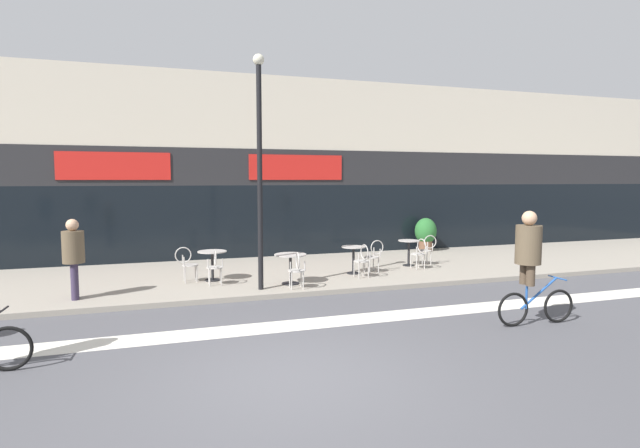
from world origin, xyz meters
name	(u,v)px	position (x,y,z in m)	size (l,w,h in m)	color
ground_plane	(293,378)	(0.00, 0.00, 0.00)	(120.00, 120.00, 0.00)	#4C4C51
sidewalk_slab	(223,276)	(0.00, 7.25, 0.06)	(40.00, 5.50, 0.12)	gray
storefront_facade	(205,170)	(0.00, 11.97, 3.06)	(40.00, 4.06, 6.14)	beige
bike_lane_stripe	(259,328)	(0.00, 2.40, 0.00)	(36.00, 0.70, 0.01)	silver
bistro_table_0	(212,259)	(-0.37, 6.50, 0.67)	(0.74, 0.74, 0.77)	black
bistro_table_1	(290,262)	(1.42, 5.46, 0.66)	(0.80, 0.80, 0.75)	black
bistro_table_2	(353,254)	(3.43, 6.23, 0.66)	(0.67, 0.67, 0.76)	black
bistro_table_3	(409,248)	(5.49, 6.88, 0.66)	(0.64, 0.64, 0.77)	black
cafe_chair_0_near	(215,265)	(-0.37, 5.87, 0.64)	(0.41, 0.58, 0.90)	#B7B2AD
cafe_chair_0_side	(187,262)	(-1.00, 6.49, 0.64)	(0.58, 0.42, 0.90)	#B7B2AD
cafe_chair_1_near	(297,268)	(1.42, 4.83, 0.64)	(0.44, 0.59, 0.90)	#B7B2AD
cafe_chair_2_near	(363,258)	(3.43, 5.61, 0.64)	(0.43, 0.59, 0.90)	#B7B2AD
cafe_chair_2_side	(374,254)	(4.05, 6.24, 0.64)	(0.59, 0.44, 0.90)	#B7B2AD
cafe_chair_3_near	(419,251)	(5.50, 6.26, 0.64)	(0.44, 0.59, 0.90)	#B7B2AD
cafe_chair_3_side	(427,248)	(6.11, 6.87, 0.64)	(0.59, 0.44, 0.90)	#B7B2AD
planter_pot	(426,233)	(7.58, 9.48, 0.78)	(0.78, 0.78, 1.20)	brown
lamp_post	(260,156)	(0.60, 5.08, 3.25)	(0.26, 0.26, 5.44)	black
cyclist_2	(530,257)	(4.81, 1.03, 1.29)	(1.63, 0.52, 2.14)	black
pedestrian_near_end	(73,252)	(-3.43, 5.41, 1.16)	(0.50, 0.50, 1.75)	#382D47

